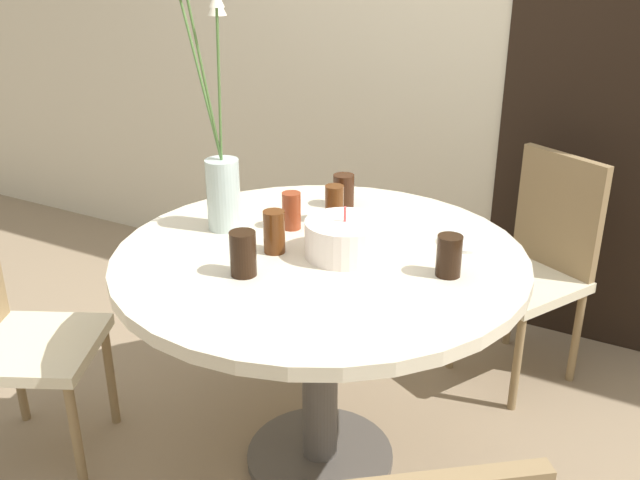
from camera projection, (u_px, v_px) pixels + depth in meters
name	position (u px, v px, depth m)	size (l,w,h in m)	color
ground_plane	(320.00, 459.00, 2.45)	(16.00, 16.00, 0.00)	#89755B
wall_back	(472.00, 27.00, 2.98)	(8.00, 0.05, 2.60)	beige
doorway_panel	(617.00, 110.00, 2.79)	(0.90, 0.01, 2.05)	black
dining_table	(320.00, 292.00, 2.19)	(1.25, 1.25, 0.78)	beige
chair_near_front	(536.00, 257.00, 2.77)	(0.54, 0.54, 0.90)	beige
chair_far_back	(6.00, 324.00, 2.29)	(0.54, 0.54, 0.90)	beige
birthday_cake	(345.00, 238.00, 2.10)	(0.24, 0.24, 0.15)	white
flower_vase	(219.00, 160.00, 2.23)	(0.22, 0.25, 0.79)	#B2C6C1
side_plate	(465.00, 242.00, 2.20)	(0.17, 0.17, 0.01)	white
drink_glass_0	(334.00, 204.00, 2.34)	(0.06, 0.06, 0.13)	#51280F
drink_glass_1	(243.00, 254.00, 1.98)	(0.07, 0.07, 0.13)	black
drink_glass_2	(449.00, 256.00, 1.97)	(0.07, 0.07, 0.12)	black
drink_glass_3	(344.00, 191.00, 2.48)	(0.07, 0.07, 0.11)	#33190C
drink_glass_4	(291.00, 211.00, 2.29)	(0.06, 0.06, 0.12)	maroon
drink_glass_5	(274.00, 232.00, 2.12)	(0.07, 0.07, 0.13)	#51280F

